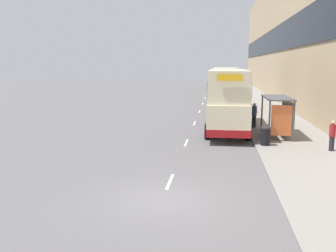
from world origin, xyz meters
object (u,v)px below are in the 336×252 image
at_px(double_decker_bus_ahead, 225,87).
at_px(car_0, 224,93).
at_px(pedestrian_1, 332,135).
at_px(car_3, 220,85).
at_px(litter_bin, 265,136).
at_px(car_1, 224,88).
at_px(bus_shelter, 280,109).
at_px(car_2, 219,82).
at_px(pedestrian_at_shelter, 254,115).
at_px(double_decker_bus_near, 227,99).

xyz_separation_m(double_decker_bus_ahead, car_0, (0.04, 10.21, -1.44)).
height_order(car_0, pedestrian_1, pedestrian_1).
height_order(double_decker_bus_ahead, car_0, double_decker_bus_ahead).
bearing_deg(car_3, litter_bin, -87.15).
distance_m(car_1, car_3, 8.60).
bearing_deg(double_decker_bus_ahead, pedestrian_1, -75.02).
distance_m(bus_shelter, car_3, 45.88).
xyz_separation_m(bus_shelter, car_0, (-3.23, 26.49, -1.03)).
xyz_separation_m(double_decker_bus_ahead, car_3, (-0.37, 29.44, -1.44)).
bearing_deg(litter_bin, bus_shelter, 67.07).
bearing_deg(bus_shelter, litter_bin, -112.93).
xyz_separation_m(car_2, car_3, (0.31, -12.62, -0.04)).
height_order(double_decker_bus_ahead, litter_bin, double_decker_bus_ahead).
height_order(car_0, car_2, car_2).
relative_size(car_1, pedestrian_1, 2.46).
distance_m(car_1, car_2, 21.22).
bearing_deg(car_1, car_3, 94.11).
bearing_deg(pedestrian_at_shelter, car_1, 92.89).
xyz_separation_m(double_decker_bus_near, car_0, (0.07, 24.03, -1.44)).
xyz_separation_m(bus_shelter, pedestrian_1, (2.10, -3.82, -0.91)).
bearing_deg(pedestrian_at_shelter, double_decker_bus_near, -159.13).
relative_size(double_decker_bus_ahead, car_3, 2.48).
xyz_separation_m(car_3, pedestrian_at_shelter, (2.33, -42.50, 0.21)).
distance_m(car_1, pedestrian_at_shelter, 33.96).
bearing_deg(bus_shelter, double_decker_bus_near, 143.20).
bearing_deg(car_2, pedestrian_1, -84.44).
distance_m(double_decker_bus_near, double_decker_bus_ahead, 13.81).
height_order(car_0, car_1, car_1).
height_order(double_decker_bus_near, double_decker_bus_ahead, same).
bearing_deg(bus_shelter, car_3, 94.55).
relative_size(double_decker_bus_near, pedestrian_at_shelter, 6.02).
bearing_deg(bus_shelter, car_2, 93.87).
xyz_separation_m(double_decker_bus_ahead, car_1, (0.25, 20.86, -1.44)).
distance_m(car_3, pedestrian_1, 49.88).
relative_size(car_2, pedestrian_at_shelter, 2.15).
relative_size(car_0, car_3, 1.08).
xyz_separation_m(double_decker_bus_ahead, pedestrian_1, (5.38, -20.10, -1.31)).
height_order(double_decker_bus_ahead, pedestrian_at_shelter, double_decker_bus_ahead).
distance_m(car_0, pedestrian_at_shelter, 23.35).
height_order(car_1, car_3, car_3).
bearing_deg(bus_shelter, car_0, 96.95).
distance_m(car_0, car_3, 19.23).
relative_size(bus_shelter, double_decker_bus_near, 0.39).
bearing_deg(pedestrian_1, car_0, 99.98).
bearing_deg(double_decker_bus_ahead, car_3, 90.71).
height_order(bus_shelter, pedestrian_1, bus_shelter).
bearing_deg(car_0, bus_shelter, -83.05).
bearing_deg(pedestrian_1, car_3, 96.61).
xyz_separation_m(car_0, pedestrian_1, (5.33, -30.32, 0.13)).
bearing_deg(car_1, litter_bin, -87.43).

